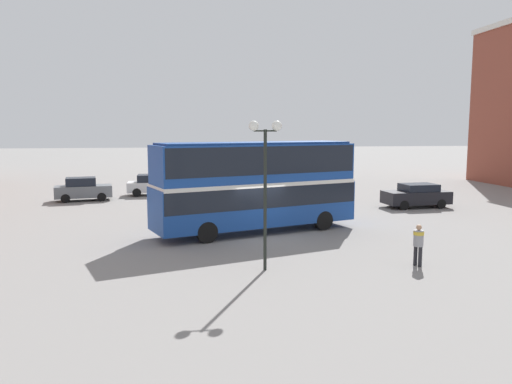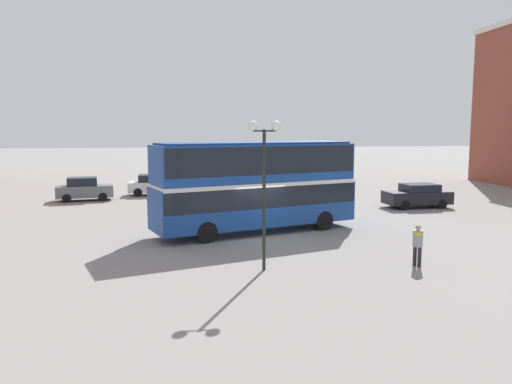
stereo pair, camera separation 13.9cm
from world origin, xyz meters
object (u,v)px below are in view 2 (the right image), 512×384
Objects in this scene: parked_car_kerb_far at (417,196)px; parked_car_side_street at (154,185)px; pedestrian_foreground at (418,241)px; parked_car_kerb_near at (84,189)px; double_decker_bus at (256,181)px; street_lamp_twin_globe at (264,158)px.

parked_car_side_street is at bearing -30.43° from parked_car_kerb_far.
pedestrian_foreground is 25.16m from parked_car_side_street.
parked_car_kerb_near reaches higher than parked_car_side_street.
parked_car_side_street is at bearing 92.46° from double_decker_bus.
parked_car_side_street reaches higher than pedestrian_foreground.
double_decker_bus is 16.58m from parked_car_side_street.
double_decker_bus is 2.43× the size of parked_car_kerb_far.
pedestrian_foreground is at bearing 60.34° from parked_car_kerb_far.
parked_car_kerb_far is 19.92m from parked_car_side_street.
parked_car_kerb_near is at bearing -19.76° from parked_car_kerb_far.
parked_car_kerb_near reaches higher than parked_car_kerb_far.
parked_car_kerb_near is 22.50m from street_lamp_twin_globe.
parked_car_kerb_near is 1.06× the size of parked_car_side_street.
parked_car_kerb_near is 5.43m from parked_car_side_street.
parked_car_kerb_far is 18.52m from street_lamp_twin_globe.
double_decker_bus is 2.56× the size of parked_car_kerb_near.
parked_car_kerb_far is at bearing 46.41° from street_lamp_twin_globe.
parked_car_side_street is (-5.91, 15.39, -1.79)m from double_decker_bus.
parked_car_kerb_near is 0.95× the size of parked_car_kerb_far.
street_lamp_twin_globe reaches higher than parked_car_kerb_far.
parked_car_side_street is (4.87, 2.41, -0.02)m from parked_car_kerb_near.
double_decker_bus is at bearing -69.82° from parked_car_side_street.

